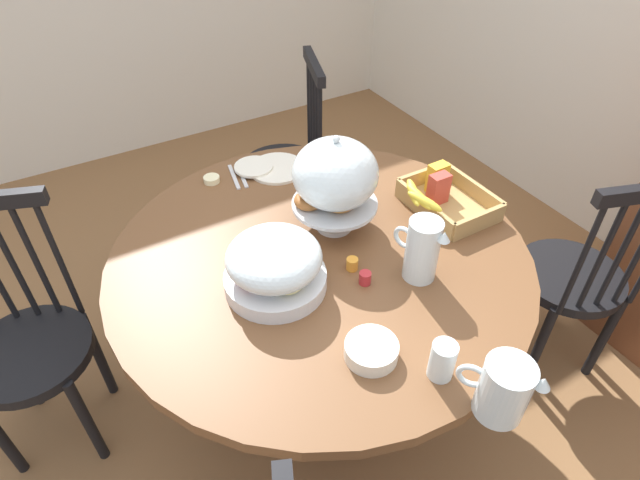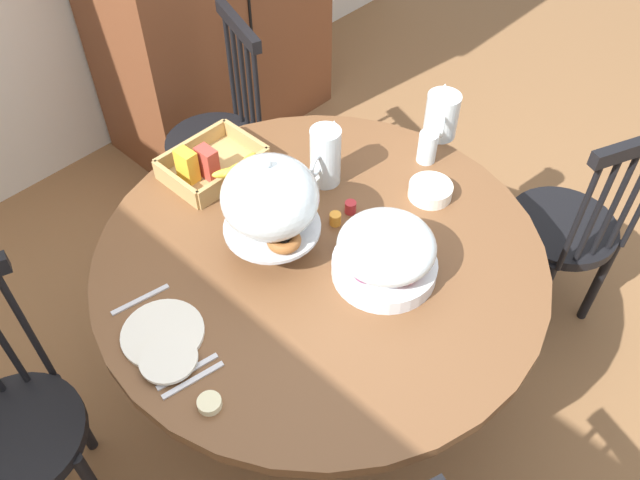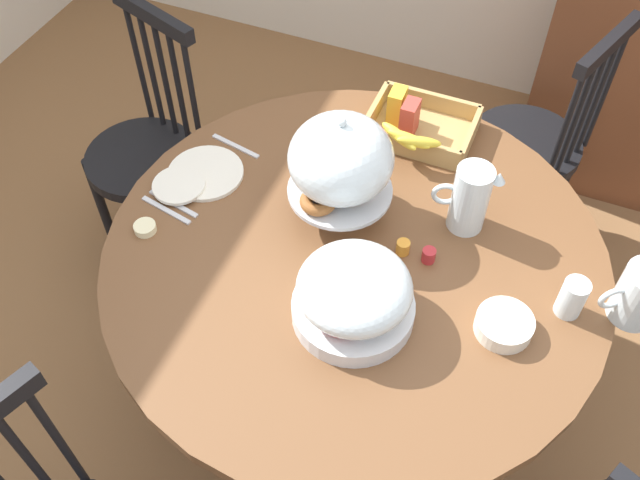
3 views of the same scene
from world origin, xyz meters
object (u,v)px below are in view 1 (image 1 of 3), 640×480
object	(u,v)px
windsor_chair_facing_door	(288,167)
pastry_stand_with_dome	(335,177)
china_plate_small	(254,167)
cereal_bowl	(371,350)
cereal_basket	(442,197)
fruit_platter_covered	(275,265)
windsor_chair_far_side	(31,347)
china_plate_large	(277,168)
butter_dish	(212,179)
drinking_glass	(442,360)
milk_pitcher	(422,252)
orange_juice_pitcher	(503,391)
windsor_chair_by_cabinet	(573,280)
dining_table	(320,293)

from	to	relation	value
windsor_chair_facing_door	pastry_stand_with_dome	size ratio (longest dim) A/B	2.83
china_plate_small	cereal_bowl	bearing A→B (deg)	-6.51
cereal_basket	cereal_bowl	world-z (taller)	cereal_basket
pastry_stand_with_dome	fruit_platter_covered	bearing A→B (deg)	-62.51
pastry_stand_with_dome	cereal_bowl	size ratio (longest dim) A/B	2.46
windsor_chair_facing_door	china_plate_small	xyz separation A→B (m)	(0.37, -0.33, 0.30)
windsor_chair_far_side	cereal_basket	size ratio (longest dim) A/B	3.09
windsor_chair_facing_door	china_plate_large	distance (m)	0.56
pastry_stand_with_dome	butter_dish	distance (m)	0.56
china_plate_large	drinking_glass	size ratio (longest dim) A/B	2.00
milk_pitcher	butter_dish	xyz separation A→B (m)	(-0.79, -0.35, -0.08)
china_plate_large	butter_dish	bearing A→B (deg)	-100.97
china_plate_large	butter_dish	distance (m)	0.25
orange_juice_pitcher	milk_pitcher	bearing A→B (deg)	164.46
windsor_chair_by_cabinet	fruit_platter_covered	world-z (taller)	windsor_chair_by_cabinet
dining_table	cereal_basket	bearing A→B (deg)	89.21
windsor_chair_far_side	milk_pitcher	xyz separation A→B (m)	(0.59, 1.11, 0.38)
cereal_basket	drinking_glass	world-z (taller)	cereal_basket
fruit_platter_covered	orange_juice_pitcher	size ratio (longest dim) A/B	1.71
pastry_stand_with_dome	drinking_glass	size ratio (longest dim) A/B	3.13
windsor_chair_facing_door	windsor_chair_far_side	size ratio (longest dim) A/B	1.00
china_plate_small	drinking_glass	xyz separation A→B (m)	(1.09, 0.01, 0.04)
dining_table	cereal_basket	xyz separation A→B (m)	(0.01, 0.49, 0.23)
fruit_platter_covered	windsor_chair_far_side	bearing A→B (deg)	-120.29
dining_table	china_plate_small	xyz separation A→B (m)	(-0.54, 0.02, 0.20)
dining_table	orange_juice_pitcher	bearing A→B (deg)	6.36
fruit_platter_covered	cereal_bowl	bearing A→B (deg)	15.66
orange_juice_pitcher	cereal_basket	world-z (taller)	orange_juice_pitcher
china_plate_large	cereal_bowl	xyz separation A→B (m)	(0.92, -0.19, 0.02)
windsor_chair_facing_door	butter_dish	world-z (taller)	windsor_chair_facing_door
windsor_chair_facing_door	windsor_chair_far_side	xyz separation A→B (m)	(0.55, -1.25, 0.00)
windsor_chair_by_cabinet	fruit_platter_covered	size ratio (longest dim) A/B	3.25
cereal_basket	dining_table	bearing A→B (deg)	-90.79
cereal_basket	drinking_glass	xyz separation A→B (m)	(0.54, -0.46, 0.01)
windsor_chair_facing_door	fruit_platter_covered	xyz separation A→B (m)	(0.97, -0.53, 0.37)
windsor_chair_facing_door	pastry_stand_with_dome	xyz separation A→B (m)	(0.82, -0.24, 0.49)
windsor_chair_far_side	cereal_basket	world-z (taller)	windsor_chair_far_side
windsor_chair_by_cabinet	fruit_platter_covered	distance (m)	1.19
fruit_platter_covered	butter_dish	bearing A→B (deg)	176.45
china_plate_small	cereal_basket	bearing A→B (deg)	40.62
windsor_chair_far_side	pastry_stand_with_dome	size ratio (longest dim) A/B	2.83
windsor_chair_facing_door	drinking_glass	size ratio (longest dim) A/B	8.86
dining_table	windsor_chair_far_side	distance (m)	0.97
milk_pitcher	china_plate_large	world-z (taller)	milk_pitcher
windsor_chair_facing_door	fruit_platter_covered	size ratio (longest dim) A/B	3.25
pastry_stand_with_dome	cereal_basket	bearing A→B (deg)	76.21
windsor_chair_facing_door	orange_juice_pitcher	distance (m)	1.66
pastry_stand_with_dome	butter_dish	xyz separation A→B (m)	(-0.46, -0.26, -0.19)
windsor_chair_far_side	cereal_bowl	distance (m)	1.16
milk_pitcher	cereal_basket	size ratio (longest dim) A/B	0.64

